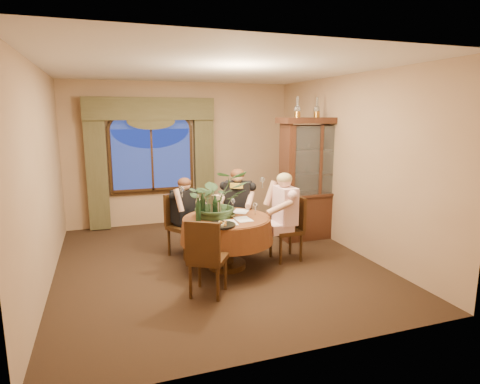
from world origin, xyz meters
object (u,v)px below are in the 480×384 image
object	(u,v)px
oil_lamp_center	(317,107)
wine_bottle_1	(198,207)
dining_table	(227,242)
wine_bottle_3	(198,210)
centerpiece_plant	(217,176)
person_pink	(285,217)
chair_right	(286,229)
oil_lamp_left	(298,107)
stoneware_vase	(216,206)
olive_bowl	(229,215)
person_scarf	(238,209)
wine_bottle_2	(202,208)
chair_back_right	(237,219)
wine_bottle_0	(215,207)
chair_back	(184,225)
person_back	(184,216)
wine_bottle_4	(203,205)
chair_front_left	(208,257)
oil_lamp_right	(336,107)
china_cabinet	(314,179)

from	to	relation	value
oil_lamp_center	wine_bottle_1	size ratio (longest dim) A/B	1.03
dining_table	wine_bottle_3	distance (m)	0.70
centerpiece_plant	person_pink	bearing A→B (deg)	-4.82
dining_table	chair_right	size ratio (longest dim) A/B	1.38
oil_lamp_left	wine_bottle_1	xyz separation A→B (m)	(-1.92, -0.83, -1.38)
stoneware_vase	olive_bowl	bearing A→B (deg)	-35.04
person_scarf	wine_bottle_2	world-z (taller)	person_scarf
chair_back_right	olive_bowl	size ratio (longest dim) A/B	5.70
wine_bottle_0	wine_bottle_3	distance (m)	0.27
oil_lamp_left	olive_bowl	world-z (taller)	oil_lamp_left
chair_back	person_pink	world-z (taller)	person_pink
oil_lamp_center	chair_back	distance (m)	3.00
oil_lamp_center	person_pink	size ratio (longest dim) A/B	0.25
person_scarf	wine_bottle_1	world-z (taller)	person_scarf
chair_back	wine_bottle_3	xyz separation A→B (m)	(0.04, -0.82, 0.44)
chair_back_right	person_back	world-z (taller)	person_back
oil_lamp_center	chair_back_right	xyz separation A→B (m)	(-1.47, -0.09, -1.82)
person_pink	wine_bottle_4	world-z (taller)	person_pink
chair_back	wine_bottle_4	size ratio (longest dim) A/B	2.91
chair_front_left	stoneware_vase	world-z (taller)	stoneware_vase
centerpiece_plant	stoneware_vase	bearing A→B (deg)	-163.54
oil_lamp_center	chair_front_left	bearing A→B (deg)	-144.95
olive_bowl	wine_bottle_3	bearing A→B (deg)	-169.16
oil_lamp_right	wine_bottle_0	size ratio (longest dim) A/B	1.03
oil_lamp_right	wine_bottle_0	bearing A→B (deg)	-159.11
person_pink	olive_bowl	world-z (taller)	person_pink
oil_lamp_center	wine_bottle_1	xyz separation A→B (m)	(-2.29, -0.83, -1.38)
chair_back_right	chair_back	xyz separation A→B (m)	(-0.90, -0.10, 0.00)
person_back	stoneware_vase	size ratio (longest dim) A/B	4.01
wine_bottle_4	person_back	bearing A→B (deg)	102.30
oil_lamp_center	wine_bottle_2	bearing A→B (deg)	-158.20
chair_right	wine_bottle_1	xyz separation A→B (m)	(-1.34, 0.04, 0.44)
oil_lamp_center	wine_bottle_2	world-z (taller)	oil_lamp_center
olive_bowl	wine_bottle_1	xyz separation A→B (m)	(-0.43, 0.09, 0.14)
oil_lamp_left	person_back	world-z (taller)	oil_lamp_left
oil_lamp_left	person_back	xyz separation A→B (m)	(-1.98, -0.11, -1.68)
china_cabinet	wine_bottle_1	xyz separation A→B (m)	(-2.29, -0.83, -0.15)
chair_right	wine_bottle_4	xyz separation A→B (m)	(-1.25, 0.11, 0.44)
oil_lamp_left	stoneware_vase	size ratio (longest dim) A/B	1.11
person_scarf	stoneware_vase	size ratio (longest dim) A/B	4.37
person_back	centerpiece_plant	world-z (taller)	centerpiece_plant
person_back	olive_bowl	size ratio (longest dim) A/B	7.28
person_back	chair_right	bearing A→B (deg)	121.72
oil_lamp_center	person_scarf	bearing A→B (deg)	-172.73
china_cabinet	chair_right	bearing A→B (deg)	-137.41
person_back	olive_bowl	xyz separation A→B (m)	(0.49, -0.81, 0.16)
stoneware_vase	centerpiece_plant	bearing A→B (deg)	16.46
chair_right	wine_bottle_3	distance (m)	1.45
china_cabinet	chair_back_right	xyz separation A→B (m)	(-1.47, -0.09, -0.58)
oil_lamp_left	chair_right	world-z (taller)	oil_lamp_left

